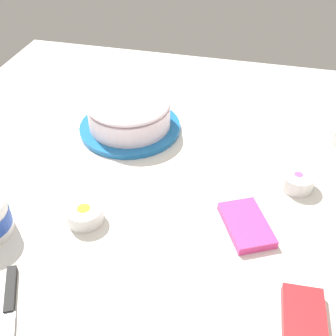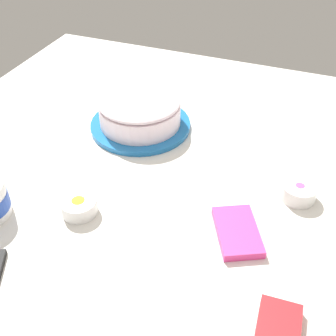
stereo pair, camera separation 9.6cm
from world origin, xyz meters
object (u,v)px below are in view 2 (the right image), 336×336
sprinkle_bowl_rainbow (299,191)px  frosted_cake (140,113)px  candy_box_lower (237,232)px  sprinkle_bowl_yellow (79,205)px

sprinkle_bowl_rainbow → frosted_cake: bearing=-106.9°
frosted_cake → sprinkle_bowl_rainbow: (0.13, 0.44, -0.02)m
frosted_cake → sprinkle_bowl_rainbow: bearing=73.1°
candy_box_lower → sprinkle_bowl_yellow: bearing=-106.8°
frosted_cake → sprinkle_bowl_rainbow: size_ratio=3.53×
sprinkle_bowl_yellow → candy_box_lower: sprinkle_bowl_yellow is taller
frosted_cake → sprinkle_bowl_yellow: 0.35m
sprinkle_bowl_rainbow → candy_box_lower: (0.15, -0.10, -0.01)m
sprinkle_bowl_rainbow → candy_box_lower: sprinkle_bowl_rainbow is taller
sprinkle_bowl_yellow → candy_box_lower: size_ratio=0.58×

